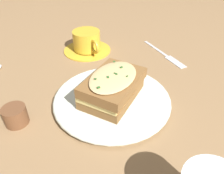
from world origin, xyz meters
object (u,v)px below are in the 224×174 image
(condiment_pot, at_px, (15,116))
(sandwich, at_px, (113,87))
(dinner_plate, at_px, (112,99))
(fork, at_px, (167,56))
(teacup_with_saucer, at_px, (87,43))

(condiment_pot, bearing_deg, sandwich, 8.49)
(sandwich, bearing_deg, dinner_plate, 101.46)
(sandwich, distance_m, fork, 0.28)
(dinner_plate, xyz_separation_m, sandwich, (0.00, -0.00, 0.04))
(teacup_with_saucer, bearing_deg, dinner_plate, -14.55)
(teacup_with_saucer, height_order, fork, teacup_with_saucer)
(sandwich, relative_size, teacup_with_saucer, 1.18)
(teacup_with_saucer, xyz_separation_m, condiment_pot, (-0.16, -0.29, -0.01))
(sandwich, height_order, condiment_pot, sandwich)
(teacup_with_saucer, distance_m, condiment_pot, 0.33)
(teacup_with_saucer, bearing_deg, fork, 49.06)
(fork, xyz_separation_m, condiment_pot, (-0.39, -0.22, 0.02))
(fork, bearing_deg, condiment_pot, 10.90)
(dinner_plate, bearing_deg, fork, 43.17)
(dinner_plate, distance_m, teacup_with_saucer, 0.26)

